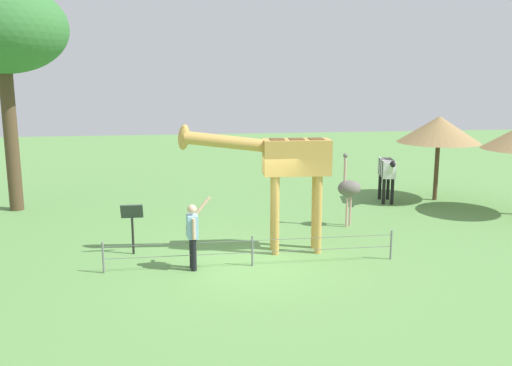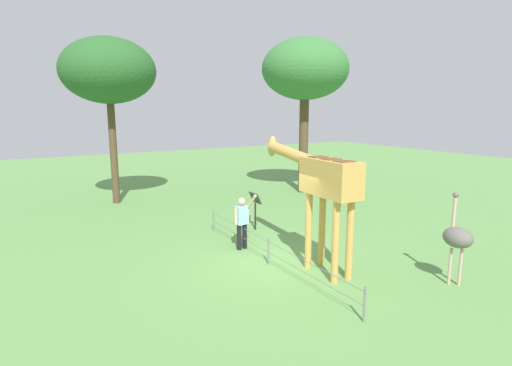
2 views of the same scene
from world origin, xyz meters
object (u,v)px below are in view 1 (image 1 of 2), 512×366
(visitor, at_px, (193,232))
(zebra, at_px, (387,171))
(tree_east, at_px, (2,30))
(info_sign, at_px, (132,218))
(ostrich, at_px, (349,188))
(giraffe, at_px, (284,164))
(shade_hut_far, at_px, (439,130))

(visitor, height_order, zebra, visitor)
(tree_east, relative_size, info_sign, 5.68)
(zebra, height_order, ostrich, ostrich)
(giraffe, distance_m, zebra, 7.02)
(ostrich, distance_m, tree_east, 12.18)
(giraffe, distance_m, info_sign, 4.12)
(zebra, xyz_separation_m, info_sign, (8.62, 4.70, -0.21))
(giraffe, height_order, ostrich, giraffe)
(giraffe, distance_m, ostrich, 3.42)
(visitor, distance_m, zebra, 9.35)
(visitor, relative_size, ostrich, 0.77)
(zebra, bearing_deg, giraffe, 46.58)
(giraffe, xyz_separation_m, shade_hut_far, (-6.69, -5.15, 0.27))
(giraffe, relative_size, zebra, 2.12)
(zebra, xyz_separation_m, ostrich, (2.33, 2.91, 0.01))
(visitor, height_order, tree_east, tree_east)
(zebra, distance_m, tree_east, 13.83)
(shade_hut_far, relative_size, tree_east, 0.41)
(visitor, relative_size, tree_east, 0.23)
(zebra, bearing_deg, tree_east, -3.01)
(visitor, distance_m, shade_hut_far, 11.09)
(visitor, xyz_separation_m, shade_hut_far, (-9.06, -6.17, 1.70))
(visitor, bearing_deg, info_sign, -41.92)
(ostrich, distance_m, shade_hut_far, 5.42)
(zebra, xyz_separation_m, shade_hut_far, (-1.94, -0.12, 1.44))
(zebra, height_order, shade_hut_far, shade_hut_far)
(giraffe, height_order, tree_east, tree_east)
(shade_hut_far, xyz_separation_m, info_sign, (10.56, 4.82, -1.65))
(giraffe, xyz_separation_m, tree_east, (8.19, -5.71, 3.63))
(visitor, distance_m, ostrich, 5.73)
(tree_east, bearing_deg, shade_hut_far, 177.84)
(tree_east, bearing_deg, visitor, 130.90)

